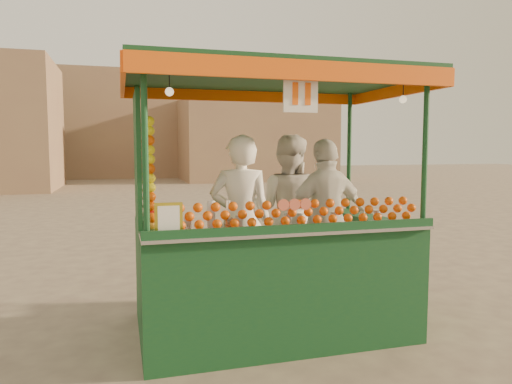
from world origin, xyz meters
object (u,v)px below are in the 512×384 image
object	(u,v)px
juice_cart	(267,250)
vendor_middle	(288,210)
vendor_left	(241,220)
vendor_right	(326,218)

from	to	relation	value
juice_cart	vendor_middle	bearing A→B (deg)	54.49
vendor_left	vendor_right	xyz separation A→B (m)	(0.97, 0.02, -0.02)
vendor_right	juice_cart	bearing A→B (deg)	0.43
vendor_right	vendor_left	bearing A→B (deg)	-7.29
vendor_left	vendor_middle	xyz separation A→B (m)	(0.71, 0.54, 0.01)
juice_cart	vendor_left	xyz separation A→B (m)	(-0.26, 0.09, 0.30)
vendor_middle	vendor_left	bearing A→B (deg)	70.84
vendor_right	vendor_middle	bearing A→B (deg)	-72.25
juice_cart	vendor_left	bearing A→B (deg)	160.66
vendor_left	vendor_right	world-z (taller)	vendor_left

